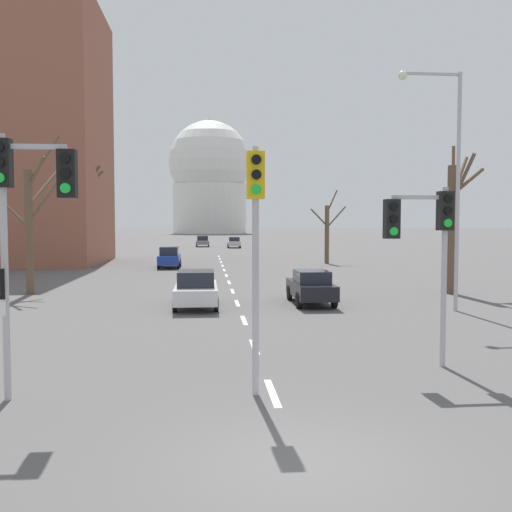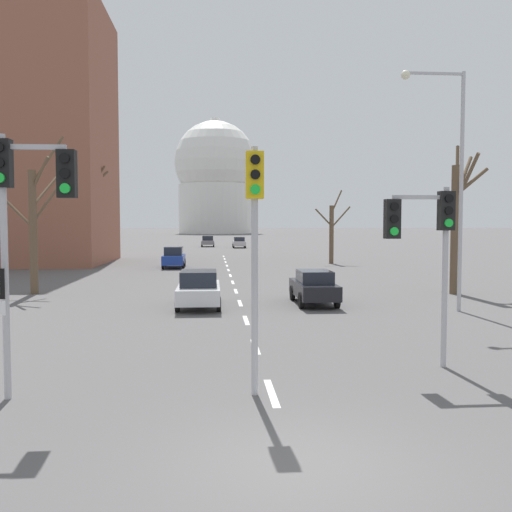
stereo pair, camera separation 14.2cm
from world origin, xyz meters
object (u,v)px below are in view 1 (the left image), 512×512
at_px(street_lamp_right, 448,167).
at_px(traffic_signal_near_right, 426,232).
at_px(sedan_far_left, 196,289).
at_px(sedan_far_right, 203,241).
at_px(sedan_near_left, 169,257).
at_px(sedan_near_right, 311,286).
at_px(traffic_signal_near_left, 25,200).
at_px(sedan_mid_centre, 234,242).
at_px(traffic_signal_centre_tall, 256,223).

bearing_deg(street_lamp_right, traffic_signal_near_right, -116.41).
bearing_deg(sedan_far_left, sedan_far_right, 90.06).
height_order(sedan_near_left, sedan_near_right, sedan_near_left).
xyz_separation_m(traffic_signal_near_left, sedan_near_left, (0.69, 34.04, -3.20)).
xyz_separation_m(street_lamp_right, sedan_mid_centre, (-5.64, 59.98, -5.03)).
bearing_deg(sedan_near_left, sedan_far_right, 86.61).
relative_size(traffic_signal_near_right, sedan_near_right, 1.06).
bearing_deg(traffic_signal_centre_tall, street_lamp_right, 50.71).
relative_size(sedan_far_left, sedan_far_right, 1.12).
distance_m(street_lamp_right, sedan_near_right, 7.56).
relative_size(street_lamp_right, sedan_far_right, 2.43).
xyz_separation_m(sedan_near_left, sedan_far_left, (2.48, -21.58, -0.06)).
distance_m(traffic_signal_near_right, sedan_near_left, 33.36).
relative_size(traffic_signal_near_left, sedan_mid_centre, 1.30).
height_order(traffic_signal_near_left, sedan_near_left, traffic_signal_near_left).
bearing_deg(sedan_near_left, sedan_far_left, -83.45).
height_order(traffic_signal_centre_tall, sedan_near_left, traffic_signal_centre_tall).
xyz_separation_m(traffic_signal_near_right, sedan_near_left, (-8.30, 32.21, -2.51)).
bearing_deg(traffic_signal_centre_tall, sedan_mid_centre, 87.54).
xyz_separation_m(sedan_far_left, sedan_far_right, (-0.06, 62.30, 0.04)).
xyz_separation_m(traffic_signal_near_right, street_lamp_right, (4.31, 8.67, 2.46)).
height_order(street_lamp_right, sedan_far_left, street_lamp_right).
xyz_separation_m(traffic_signal_centre_tall, sedan_near_right, (3.60, 13.05, -2.79)).
xyz_separation_m(traffic_signal_centre_tall, sedan_near_left, (-3.92, 34.15, -2.73)).
xyz_separation_m(traffic_signal_near_left, street_lamp_right, (13.29, 10.50, 1.78)).
xyz_separation_m(traffic_signal_near_right, sedan_near_right, (-0.78, 11.11, -2.57)).
bearing_deg(sedan_far_left, traffic_signal_near_left, -104.25).
distance_m(sedan_near_right, sedan_far_left, 5.07).
bearing_deg(street_lamp_right, traffic_signal_centre_tall, -129.29).
bearing_deg(traffic_signal_near_left, traffic_signal_near_right, 11.53).
bearing_deg(traffic_signal_centre_tall, sedan_far_left, 96.56).
height_order(traffic_signal_near_left, street_lamp_right, street_lamp_right).
bearing_deg(traffic_signal_centre_tall, sedan_near_right, 74.59).
height_order(sedan_near_right, sedan_far_left, sedan_far_left).
relative_size(street_lamp_right, sedan_mid_centre, 2.33).
height_order(traffic_signal_near_left, traffic_signal_near_right, traffic_signal_near_left).
relative_size(sedan_near_left, sedan_far_left, 0.96).
xyz_separation_m(traffic_signal_near_left, sedan_near_right, (8.21, 12.95, -3.25)).
xyz_separation_m(sedan_mid_centre, sedan_far_right, (-4.55, 4.28, 0.04)).
height_order(sedan_near_left, sedan_far_right, sedan_near_left).
bearing_deg(traffic_signal_near_right, sedan_near_left, 104.44).
distance_m(street_lamp_right, sedan_mid_centre, 60.45).
bearing_deg(sedan_near_left, sedan_near_right, -70.38).
xyz_separation_m(traffic_signal_near_right, sedan_far_left, (-5.82, 10.63, -2.57)).
height_order(sedan_near_right, sedan_mid_centre, sedan_mid_centre).
distance_m(sedan_far_left, sedan_far_right, 62.30).
distance_m(sedan_mid_centre, sedan_far_left, 58.19).
height_order(traffic_signal_near_right, traffic_signal_centre_tall, traffic_signal_centre_tall).
relative_size(traffic_signal_near_right, sedan_near_left, 1.05).
bearing_deg(sedan_far_left, traffic_signal_near_right, -61.30).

